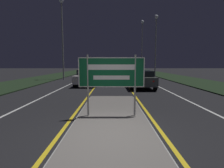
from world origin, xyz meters
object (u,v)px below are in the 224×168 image
Objects in this scene: highway_sign at (112,74)px; car_receding_2 at (125,70)px; streetlight_right_near at (156,36)px; car_approaching_0 at (88,77)px; streetlight_right_far at (143,37)px; car_approaching_2 at (101,70)px; car_receding_0 at (141,79)px; car_receding_1 at (131,73)px; streetlight_left_near at (63,27)px; car_approaching_1 at (96,73)px.

highway_sign is 0.50× the size of car_receding_2.
car_approaching_0 is at bearing -132.14° from streetlight_right_near.
streetlight_right_far reaches higher than car_receding_2.
car_approaching_2 is (-2.44, 29.69, -0.90)m from highway_sign.
car_receding_1 is (0.10, 9.31, -0.02)m from car_receding_0.
streetlight_right_near is (12.77, 3.72, -0.54)m from streetlight_left_near.
car_approaching_1 is (3.69, 4.09, -5.92)m from streetlight_left_near.
streetlight_left_near is 1.10× the size of streetlight_right_near.
car_approaching_2 is at bearing -172.90° from car_receding_2.
streetlight_right_far is (-0.34, 9.88, 1.29)m from streetlight_right_near.
streetlight_left_near reaches higher than car_approaching_2.
car_receding_0 is 9.32m from car_receding_1.
streetlight_right_far reaches higher than car_receding_1.
streetlight_right_near is 1.97× the size of car_approaching_0.
streetlight_left_near is 15.12m from car_approaching_2.
car_receding_0 is 0.87× the size of car_receding_2.
highway_sign is 0.24× the size of streetlight_left_near.
highway_sign is 8.55m from car_receding_0.
car_receding_0 reaches higher than car_approaching_1.
car_receding_1 is at bearing -147.18° from streetlight_right_near.
car_receding_1 is at bearing -29.85° from car_approaching_1.
car_receding_2 is at bearing 109.98° from streetlight_right_near.
streetlight_right_near is (6.50, 20.03, 4.46)m from highway_sign.
car_approaching_2 is (-0.10, 19.42, -0.04)m from car_approaching_0.
car_receding_2 is at bearing 89.15° from car_receding_0.
car_receding_2 is at bearing 61.79° from car_approaching_1.
car_approaching_1 is (-5.00, 12.25, -0.06)m from car_receding_0.
streetlight_right_far is at bearing 47.45° from car_approaching_1.
streetlight_left_near reaches higher than car_receding_2.
car_approaching_2 is (-8.59, -0.22, -6.65)m from streetlight_right_far.
car_approaching_0 is (-8.84, -9.76, -5.32)m from streetlight_right_near.
streetlight_left_near is 2.11× the size of car_receding_2.
streetlight_right_far is 2.48× the size of car_approaching_2.
car_receding_0 is at bearing 73.45° from highway_sign.
streetlight_right_near is 2.06× the size of car_approaching_1.
car_receding_0 is (8.69, -8.16, -5.86)m from streetlight_left_near.
car_receding_0 is at bearing -67.79° from car_approaching_1.
car_approaching_1 is (-8.73, -9.51, -6.67)m from streetlight_right_far.
car_approaching_0 is at bearing -113.37° from streetlight_right_far.
streetlight_left_near reaches higher than highway_sign.
car_approaching_1 is 9.29m from car_approaching_2.
car_receding_2 reaches higher than car_receding_0.
streetlight_right_far is at bearing 92.00° from streetlight_right_near.
car_approaching_2 is at bearing 102.73° from car_receding_0.
streetlight_left_near is 2.18× the size of car_approaching_0.
car_approaching_1 is (-0.24, 10.13, -0.06)m from car_approaching_0.
car_approaching_0 is 1.07× the size of car_approaching_2.
streetlight_right_near reaches higher than car_approaching_2.
streetlight_right_far is 2.57× the size of car_receding_0.
highway_sign reaches higher than car_approaching_2.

